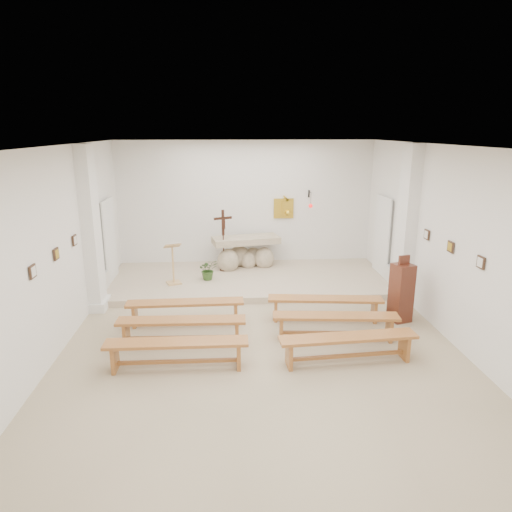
{
  "coord_description": "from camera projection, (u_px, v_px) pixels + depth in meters",
  "views": [
    {
      "loc": [
        -0.6,
        -7.5,
        3.76
      ],
      "look_at": [
        0.04,
        1.6,
        1.23
      ],
      "focal_mm": 32.0,
      "sensor_mm": 36.0,
      "label": 1
    }
  ],
  "objects": [
    {
      "name": "wall_back",
      "position": [
        246.0,
        205.0,
        12.59
      ],
      "size": [
        7.0,
        0.02,
        3.5
      ],
      "primitive_type": "cube",
      "color": "silver",
      "rests_on": "ground"
    },
    {
      "name": "pilaster_left",
      "position": [
        91.0,
        230.0,
        9.48
      ],
      "size": [
        0.26,
        0.55,
        3.5
      ],
      "primitive_type": "cube",
      "color": "white",
      "rests_on": "ground"
    },
    {
      "name": "radiator_right",
      "position": [
        392.0,
        279.0,
        11.01
      ],
      "size": [
        0.1,
        0.85,
        0.52
      ],
      "primitive_type": "cube",
      "color": "silver",
      "rests_on": "ground"
    },
    {
      "name": "gold_wall_relief",
      "position": [
        284.0,
        208.0,
        12.66
      ],
      "size": [
        0.55,
        0.04,
        0.55
      ],
      "primitive_type": "cube",
      "color": "gold",
      "rests_on": "wall_back"
    },
    {
      "name": "bench_right_front",
      "position": [
        325.0,
        303.0,
        9.23
      ],
      "size": [
        2.33,
        0.62,
        0.49
      ],
      "rotation": [
        0.0,
        0.0,
        -0.11
      ],
      "color": "#A76930",
      "rests_on": "ground"
    },
    {
      "name": "bench_left_second",
      "position": [
        182.0,
        325.0,
        8.19
      ],
      "size": [
        2.32,
        0.44,
        0.49
      ],
      "rotation": [
        0.0,
        0.0,
        -0.03
      ],
      "color": "#A76930",
      "rests_on": "ground"
    },
    {
      "name": "donation_pedestal",
      "position": [
        401.0,
        292.0,
        9.16
      ],
      "size": [
        0.46,
        0.46,
        1.38
      ],
      "rotation": [
        0.0,
        0.0,
        0.31
      ],
      "color": "#4F2316",
      "rests_on": "ground"
    },
    {
      "name": "lectern",
      "position": [
        173.0,
        263.0,
        10.94
      ],
      "size": [
        0.45,
        0.41,
        1.05
      ],
      "rotation": [
        0.0,
        0.0,
        0.34
      ],
      "color": "tan",
      "rests_on": "sanctuary_platform"
    },
    {
      "name": "bench_left_third",
      "position": [
        177.0,
        348.0,
        7.34
      ],
      "size": [
        2.31,
        0.39,
        0.49
      ],
      "rotation": [
        0.0,
        0.0,
        -0.01
      ],
      "color": "#A76930",
      "rests_on": "ground"
    },
    {
      "name": "station_frame_left_rear",
      "position": [
        75.0,
        240.0,
        8.72
      ],
      "size": [
        0.03,
        0.2,
        0.2
      ],
      "primitive_type": "cube",
      "color": "#392519",
      "rests_on": "wall_left"
    },
    {
      "name": "sanctuary_lamp",
      "position": [
        310.0,
        204.0,
        12.42
      ],
      "size": [
        0.11,
        0.36,
        0.44
      ],
      "color": "black",
      "rests_on": "wall_back"
    },
    {
      "name": "ceiling",
      "position": [
        260.0,
        147.0,
        7.32
      ],
      "size": [
        7.0,
        10.0,
        0.02
      ],
      "primitive_type": "cube",
      "color": "silver",
      "rests_on": "wall_back"
    },
    {
      "name": "altar",
      "position": [
        245.0,
        254.0,
        12.35
      ],
      "size": [
        1.88,
        1.04,
        0.92
      ],
      "rotation": [
        0.0,
        0.0,
        0.2
      ],
      "color": "beige",
      "rests_on": "sanctuary_platform"
    },
    {
      "name": "radiator_left",
      "position": [
        103.0,
        286.0,
        10.55
      ],
      "size": [
        0.1,
        0.85,
        0.52
      ],
      "primitive_type": "cube",
      "color": "silver",
      "rests_on": "ground"
    },
    {
      "name": "ground",
      "position": [
        260.0,
        345.0,
        8.26
      ],
      "size": [
        7.0,
        10.0,
        0.0
      ],
      "primitive_type": "cube",
      "color": "tan",
      "rests_on": "ground"
    },
    {
      "name": "station_frame_left_mid",
      "position": [
        56.0,
        254.0,
        7.75
      ],
      "size": [
        0.03,
        0.2,
        0.2
      ],
      "primitive_type": "cube",
      "color": "#392519",
      "rests_on": "wall_left"
    },
    {
      "name": "bench_left_front",
      "position": [
        185.0,
        307.0,
        9.04
      ],
      "size": [
        2.31,
        0.39,
        0.49
      ],
      "rotation": [
        0.0,
        0.0,
        0.01
      ],
      "color": "#A76930",
      "rests_on": "ground"
    },
    {
      "name": "bench_right_second",
      "position": [
        335.0,
        321.0,
        8.38
      ],
      "size": [
        2.33,
        0.58,
        0.49
      ],
      "rotation": [
        0.0,
        0.0,
        -0.09
      ],
      "color": "#A76930",
      "rests_on": "ground"
    },
    {
      "name": "station_frame_left_front",
      "position": [
        33.0,
        272.0,
        6.79
      ],
      "size": [
        0.03,
        0.2,
        0.2
      ],
      "primitive_type": "cube",
      "color": "#392519",
      "rests_on": "wall_left"
    },
    {
      "name": "station_frame_right_mid",
      "position": [
        451.0,
        247.0,
        8.23
      ],
      "size": [
        0.03,
        0.2,
        0.2
      ],
      "primitive_type": "cube",
      "color": "#392519",
      "rests_on": "wall_right"
    },
    {
      "name": "station_frame_right_rear",
      "position": [
        427.0,
        235.0,
        9.19
      ],
      "size": [
        0.03,
        0.2,
        0.2
      ],
      "primitive_type": "cube",
      "color": "#392519",
      "rests_on": "wall_right"
    },
    {
      "name": "potted_plant",
      "position": [
        208.0,
        269.0,
        11.32
      ],
      "size": [
        0.56,
        0.51,
        0.52
      ],
      "primitive_type": "imported",
      "rotation": [
        0.0,
        0.0,
        0.27
      ],
      "color": "#2D4E1F",
      "rests_on": "sanctuary_platform"
    },
    {
      "name": "bench_right_third",
      "position": [
        348.0,
        343.0,
        7.53
      ],
      "size": [
        2.33,
        0.53,
        0.49
      ],
      "rotation": [
        0.0,
        0.0,
        0.07
      ],
      "color": "#A76930",
      "rests_on": "ground"
    },
    {
      "name": "wall_left",
      "position": [
        50.0,
        255.0,
        7.55
      ],
      "size": [
        0.02,
        10.0,
        3.5
      ],
      "primitive_type": "cube",
      "color": "silver",
      "rests_on": "ground"
    },
    {
      "name": "wall_right",
      "position": [
        457.0,
        248.0,
        8.03
      ],
      "size": [
        0.02,
        10.0,
        3.5
      ],
      "primitive_type": "cube",
      "color": "silver",
      "rests_on": "ground"
    },
    {
      "name": "sanctuary_platform",
      "position": [
        249.0,
        280.0,
        11.6
      ],
      "size": [
        6.98,
        3.0,
        0.15
      ],
      "primitive_type": "cube",
      "color": "#B7A88D",
      "rests_on": "ground"
    },
    {
      "name": "pilaster_right",
      "position": [
        407.0,
        225.0,
        9.94
      ],
      "size": [
        0.26,
        0.55,
        3.5
      ],
      "primitive_type": "cube",
      "color": "white",
      "rests_on": "ground"
    },
    {
      "name": "station_frame_right_front",
      "position": [
        481.0,
        262.0,
        7.27
      ],
      "size": [
        0.03,
        0.2,
        0.2
      ],
      "primitive_type": "cube",
      "color": "#392519",
      "rests_on": "wall_right"
    },
    {
      "name": "crucifix_stand",
      "position": [
        223.0,
        236.0,
        11.87
      ],
      "size": [
        0.47,
        0.22,
        1.62
      ],
      "rotation": [
        0.0,
        0.0,
        0.38
      ],
      "color": "#341A10",
      "rests_on": "sanctuary_platform"
    }
  ]
}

